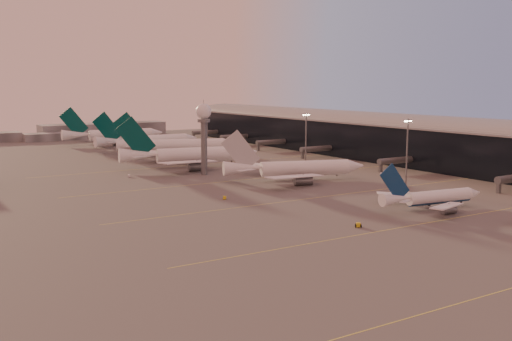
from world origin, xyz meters
TOP-DOWN VIEW (x-y plane):
  - ground at (0.00, 0.00)m, footprint 700.00×700.00m
  - taxiway_markings at (30.00, 56.00)m, footprint 180.00×185.25m
  - terminal at (107.88, 110.09)m, footprint 57.00×362.00m
  - radar_tower at (5.00, 120.00)m, footprint 6.40×6.40m
  - mast_b at (55.00, 55.00)m, footprint 3.60×0.56m
  - mast_c at (50.00, 110.00)m, footprint 3.60×0.56m
  - mast_d at (48.00, 200.00)m, footprint 3.60×0.56m
  - distant_horizon at (2.62, 325.14)m, footprint 165.00×37.50m
  - narrowbody_mid at (31.75, 21.79)m, footprint 38.00×30.15m
  - widebody_white at (28.50, 87.60)m, footprint 55.78×43.98m
  - greentail_a at (10.38, 143.42)m, footprint 64.39×51.50m
  - greentail_b at (23.44, 185.42)m, footprint 62.20×49.44m
  - greentail_c at (20.37, 219.08)m, footprint 62.48×50.46m
  - greentail_d at (16.87, 267.37)m, footprint 65.22×52.55m
  - gsv_tug_mid at (-2.71, 16.18)m, footprint 4.38×4.16m
  - gsv_truck_b at (42.91, 41.52)m, footprint 5.78×2.44m
  - gsv_truck_c at (-13.68, 68.98)m, footprint 4.58×5.56m
  - gsv_catering_b at (66.80, 79.80)m, footprint 5.70×3.98m
  - gsv_tug_far at (24.81, 98.61)m, footprint 3.89×4.20m
  - gsv_truck_d at (-23.66, 131.23)m, footprint 3.75×5.95m
  - gsv_tug_hangar at (51.25, 153.65)m, footprint 3.53×2.59m

SIDE VIEW (x-z plane):
  - ground at x=0.00m, z-range 0.00..0.00m
  - taxiway_markings at x=30.00m, z-range 0.00..0.02m
  - gsv_tug_hangar at x=51.25m, z-range 0.01..0.92m
  - gsv_tug_far at x=24.81m, z-range 0.02..1.05m
  - gsv_tug_mid at x=-2.71m, z-range 0.02..1.10m
  - gsv_truck_c at x=-13.68m, z-range 0.02..2.20m
  - gsv_truck_d at x=-23.66m, z-range 0.02..2.29m
  - gsv_truck_b at x=42.91m, z-range 0.02..2.30m
  - gsv_catering_b at x=66.80m, z-range 0.00..4.28m
  - narrowbody_mid at x=31.75m, z-range -4.43..10.46m
  - widebody_white at x=28.50m, z-range -6.65..13.72m
  - distant_horizon at x=2.62m, z-range -0.61..8.39m
  - greentail_c at x=20.37m, z-range -7.34..15.36m
  - greentail_b at x=23.44m, z-range -7.57..15.83m
  - greentail_a at x=10.38m, z-range -7.65..16.00m
  - greentail_d at x=16.87m, z-range -7.66..16.02m
  - terminal at x=107.88m, z-range -1.00..22.04m
  - mast_b at x=55.00m, z-range 1.24..26.24m
  - mast_c at x=50.00m, z-range 1.24..26.24m
  - mast_d at x=48.00m, z-range 1.24..26.24m
  - radar_tower at x=5.00m, z-range 5.40..36.50m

